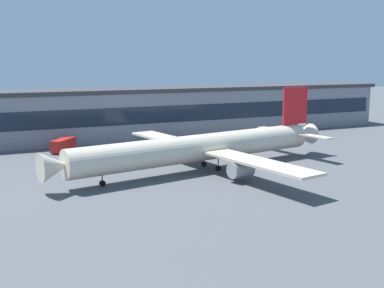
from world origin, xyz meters
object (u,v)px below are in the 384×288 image
(crew_van, at_px, (300,127))
(fuel_truck, at_px, (64,144))
(airliner, at_px, (204,147))
(traffic_cone_0, at_px, (311,176))
(catering_truck, at_px, (295,130))
(follow_me_car, at_px, (167,139))

(crew_van, bearing_deg, fuel_truck, -177.94)
(airliner, xyz_separation_m, fuel_truck, (-23.40, 32.80, -2.95))
(airliner, relative_size, traffic_cone_0, 92.63)
(catering_truck, relative_size, follow_me_car, 1.62)
(airliner, relative_size, fuel_truck, 7.99)
(airliner, xyz_separation_m, traffic_cone_0, (16.35, -14.79, -4.47))
(airliner, relative_size, catering_truck, 8.77)
(fuel_truck, height_order, traffic_cone_0, fuel_truck)
(fuel_truck, xyz_separation_m, traffic_cone_0, (39.74, -47.59, -1.52))
(catering_truck, bearing_deg, traffic_cone_0, -123.55)
(crew_van, bearing_deg, traffic_cone_0, -125.60)
(follow_me_car, height_order, traffic_cone_0, follow_me_car)
(airliner, relative_size, follow_me_car, 14.21)
(fuel_truck, xyz_separation_m, follow_me_car, (28.55, 1.27, -0.79))
(traffic_cone_0, bearing_deg, crew_van, 54.40)
(crew_van, height_order, traffic_cone_0, crew_van)
(catering_truck, height_order, traffic_cone_0, catering_truck)
(fuel_truck, bearing_deg, follow_me_car, 2.54)
(airliner, distance_m, catering_truck, 50.98)
(crew_van, distance_m, traffic_cone_0, 61.90)
(airliner, bearing_deg, follow_me_car, 81.40)
(crew_van, height_order, follow_me_car, crew_van)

